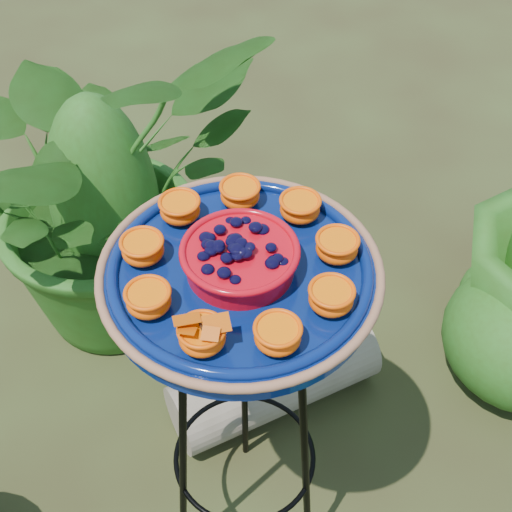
# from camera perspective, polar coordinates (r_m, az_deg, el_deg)

# --- Properties ---
(ground_plane) EXTENTS (20.00, 20.00, 0.00)m
(ground_plane) POSITION_cam_1_polar(r_m,az_deg,el_deg) (1.82, -1.06, -18.00)
(ground_plane) COLOR #2D2414
(ground_plane) RESTS_ON ground
(tripod_stand) EXTENTS (0.35, 0.35, 0.81)m
(tripod_stand) POSITION_cam_1_polar(r_m,az_deg,el_deg) (1.35, -1.02, -11.45)
(tripod_stand) COLOR black
(tripod_stand) RESTS_ON ground
(feeder_dish) EXTENTS (0.48, 0.48, 0.10)m
(feeder_dish) POSITION_cam_1_polar(r_m,az_deg,el_deg) (1.07, -1.27, -1.13)
(feeder_dish) COLOR #071955
(feeder_dish) RESTS_ON tripod_stand
(driftwood_log) EXTENTS (0.54, 0.47, 0.18)m
(driftwood_log) POSITION_cam_1_polar(r_m,az_deg,el_deg) (1.86, 1.48, -9.94)
(driftwood_log) COLOR gray
(driftwood_log) RESTS_ON ground
(shrub_back_left) EXTENTS (1.06, 1.06, 0.89)m
(shrub_back_left) POSITION_cam_1_polar(r_m,az_deg,el_deg) (1.88, -12.23, 5.66)
(shrub_back_left) COLOR #274E15
(shrub_back_left) RESTS_ON ground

